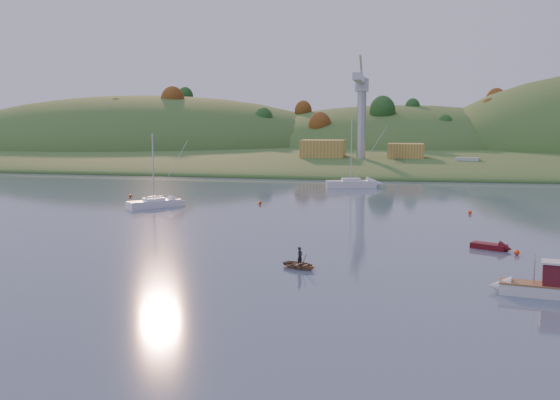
% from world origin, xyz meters
% --- Properties ---
extents(ground, '(500.00, 500.00, 0.00)m').
position_xyz_m(ground, '(0.00, 0.00, 0.00)').
color(ground, '#3D4F65').
rests_on(ground, ground).
extents(far_shore, '(620.00, 220.00, 1.50)m').
position_xyz_m(far_shore, '(0.00, 230.00, 0.00)').
color(far_shore, '#295321').
rests_on(far_shore, ground).
extents(shore_slope, '(640.00, 150.00, 7.00)m').
position_xyz_m(shore_slope, '(0.00, 165.00, 0.00)').
color(shore_slope, '#295321').
rests_on(shore_slope, ground).
extents(hill_left_far, '(120.00, 100.00, 32.00)m').
position_xyz_m(hill_left_far, '(-160.00, 215.00, 0.00)').
color(hill_left_far, '#295321').
rests_on(hill_left_far, ground).
extents(hill_left, '(170.00, 140.00, 44.00)m').
position_xyz_m(hill_left, '(-90.00, 200.00, 0.00)').
color(hill_left, '#295321').
rests_on(hill_left, ground).
extents(hill_center, '(140.00, 120.00, 36.00)m').
position_xyz_m(hill_center, '(10.00, 210.00, 0.00)').
color(hill_center, '#295321').
rests_on(hill_center, ground).
extents(hillside_trees, '(280.00, 50.00, 32.00)m').
position_xyz_m(hillside_trees, '(0.00, 185.00, 0.00)').
color(hillside_trees, '#184117').
rests_on(hillside_trees, ground).
extents(wharf, '(42.00, 16.00, 2.40)m').
position_xyz_m(wharf, '(5.00, 122.00, 1.20)').
color(wharf, slate).
rests_on(wharf, ground).
extents(shed_west, '(11.00, 8.00, 4.80)m').
position_xyz_m(shed_west, '(-8.00, 123.00, 4.80)').
color(shed_west, olive).
rests_on(shed_west, wharf).
extents(shed_east, '(9.00, 7.00, 4.00)m').
position_xyz_m(shed_east, '(13.00, 124.00, 4.40)').
color(shed_east, olive).
rests_on(shed_east, wharf).
extents(dock_crane, '(3.20, 28.00, 20.30)m').
position_xyz_m(dock_crane, '(2.00, 118.39, 17.17)').
color(dock_crane, '#B7B7BC').
rests_on(dock_crane, wharf).
extents(fishing_boat, '(5.54, 2.56, 3.41)m').
position_xyz_m(fishing_boat, '(21.80, 8.41, 0.75)').
color(fishing_boat, silver).
rests_on(fishing_boat, ground).
extents(sailboat_near, '(6.78, 7.03, 10.42)m').
position_xyz_m(sailboat_near, '(-21.75, 44.86, 0.69)').
color(sailboat_near, white).
rests_on(sailboat_near, ground).
extents(sailboat_far, '(9.43, 4.81, 12.54)m').
position_xyz_m(sailboat_far, '(3.27, 77.02, 0.80)').
color(sailboat_far, silver).
rests_on(sailboat_far, ground).
extents(canoe, '(3.64, 3.24, 0.62)m').
position_xyz_m(canoe, '(4.60, 12.97, 0.31)').
color(canoe, '#896B4B').
rests_on(canoe, ground).
extents(paddler, '(0.59, 0.68, 1.58)m').
position_xyz_m(paddler, '(4.60, 12.97, 0.79)').
color(paddler, black).
rests_on(paddler, ground).
extents(red_tender, '(4.01, 2.93, 1.31)m').
position_xyz_m(red_tender, '(21.77, 24.02, 0.27)').
color(red_tender, '#510B10').
rests_on(red_tender, ground).
extents(work_vessel, '(13.92, 7.79, 3.39)m').
position_xyz_m(work_vessel, '(27.58, 118.00, 1.21)').
color(work_vessel, slate).
rests_on(work_vessel, ground).
extents(buoy_0, '(0.50, 0.50, 0.50)m').
position_xyz_m(buoy_0, '(23.29, 22.05, 0.25)').
color(buoy_0, '#FF3A0D').
rests_on(buoy_0, ground).
extents(buoy_1, '(0.50, 0.50, 0.50)m').
position_xyz_m(buoy_1, '(21.53, 47.25, 0.25)').
color(buoy_1, '#FF3A0D').
rests_on(buoy_1, ground).
extents(buoy_2, '(0.50, 0.50, 0.50)m').
position_xyz_m(buoy_2, '(-30.11, 55.10, 0.25)').
color(buoy_2, '#FF3A0D').
rests_on(buoy_2, ground).
extents(buoy_3, '(0.50, 0.50, 0.50)m').
position_xyz_m(buoy_3, '(-7.79, 51.04, 0.25)').
color(buoy_3, '#FF3A0D').
rests_on(buoy_3, ground).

